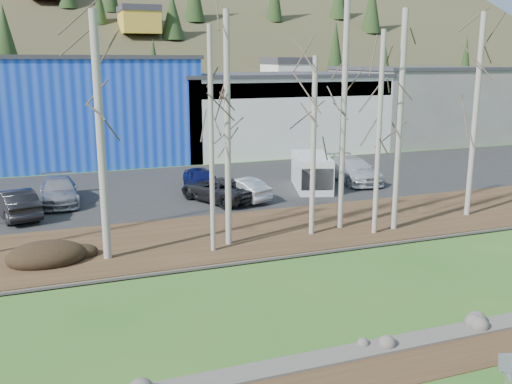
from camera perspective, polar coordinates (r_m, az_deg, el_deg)
name	(u,v)px	position (r m, az deg, el deg)	size (l,w,h in m)	color
dirt_strip	(372,372)	(15.86, 11.48, -17.23)	(80.00, 1.80, 0.03)	#382616
near_bank_rocks	(352,354)	(16.60, 9.59, -15.72)	(80.00, 0.80, 0.50)	#47423D
river	(292,298)	(19.87, 3.58, -10.53)	(80.00, 8.00, 0.90)	black
far_bank_rocks	(251,260)	(23.40, -0.55, -6.78)	(80.00, 0.80, 0.46)	#47423D
far_bank	(227,236)	(26.25, -2.95, -4.40)	(80.00, 7.00, 0.15)	#382616
parking_lot	(176,189)	(36.07, -8.04, 0.32)	(80.00, 14.00, 0.14)	black
building_blue	(61,109)	(48.55, -18.91, 7.89)	(20.40, 12.24, 8.30)	#0E37BC
building_white	(270,111)	(52.36, 1.40, 8.09)	(18.36, 12.24, 6.80)	silver
building_grey	(417,104)	(60.18, 15.83, 8.49)	(14.28, 12.24, 7.30)	slate
dirt_mound	(46,254)	(24.13, -20.23, -5.87)	(3.07, 2.16, 0.60)	black
birch_1	(101,139)	(22.83, -15.28, 5.11)	(0.32, 0.32, 9.63)	#A6A195
birch_2	(211,142)	(23.08, -4.48, 5.01)	(0.20, 0.20, 9.15)	#A6A195
birch_3	(228,132)	(23.87, -2.86, 6.06)	(0.26, 0.26, 9.78)	#A6A195
birch_4	(313,148)	(25.56, 5.76, 4.45)	(0.24, 0.24, 7.98)	#A6A195
birch_5	(379,135)	(26.08, 12.18, 5.61)	(0.22, 0.22, 9.09)	#A6A195
birch_6	(344,103)	(26.54, 8.79, 8.75)	(0.27, 0.27, 11.74)	#A6A195
birch_7	(399,123)	(26.91, 14.14, 6.73)	(0.28, 0.28, 10.01)	#A6A195
birch_8	(475,117)	(30.59, 21.06, 7.01)	(0.27, 0.27, 10.06)	#A6A195
car_1	(15,203)	(31.26, -22.93, -1.05)	(1.57, 4.50, 1.48)	black
car_2	(59,191)	(33.48, -19.11, 0.10)	(1.99, 4.90, 1.42)	gray
car_3	(201,180)	(34.86, -5.52, 1.24)	(1.65, 4.09, 1.40)	#0E1348
car_4	(240,189)	(32.39, -1.62, 0.30)	(1.38, 3.96, 1.31)	silver
car_5	(218,189)	(32.22, -3.81, 0.26)	(2.26, 4.90, 1.36)	black
car_6	(353,170)	(37.82, 9.67, 2.19)	(2.22, 5.47, 1.59)	silver
van_white	(312,172)	(35.33, 5.63, 1.96)	(3.34, 5.14, 2.08)	white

